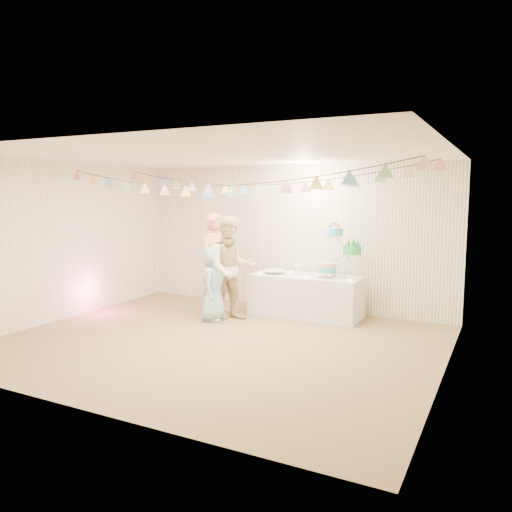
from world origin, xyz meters
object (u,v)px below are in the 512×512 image
at_px(table, 306,296).
at_px(person_adult_a, 217,263).
at_px(person_adult_b, 231,269).
at_px(cake_stand, 338,249).
at_px(person_child, 214,284).

xyz_separation_m(table, person_adult_a, (-1.48, -0.46, 0.53)).
height_order(table, person_adult_b, person_adult_b).
bearing_deg(cake_stand, person_adult_b, -150.99).
bearing_deg(person_adult_b, person_child, 166.97).
relative_size(cake_stand, person_adult_b, 0.49).
relative_size(person_adult_a, person_child, 1.43).
xyz_separation_m(table, person_child, (-1.24, -0.96, 0.26)).
bearing_deg(person_adult_a, person_adult_b, -101.57).
bearing_deg(table, person_adult_a, -162.63).
relative_size(table, person_child, 1.53).
relative_size(table, person_adult_b, 1.09).
xyz_separation_m(table, person_adult_b, (-1.00, -0.81, 0.51)).
bearing_deg(cake_stand, person_adult_a, -165.81).
xyz_separation_m(person_adult_a, person_adult_b, (0.49, -0.34, -0.02)).
distance_m(table, person_child, 1.59).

